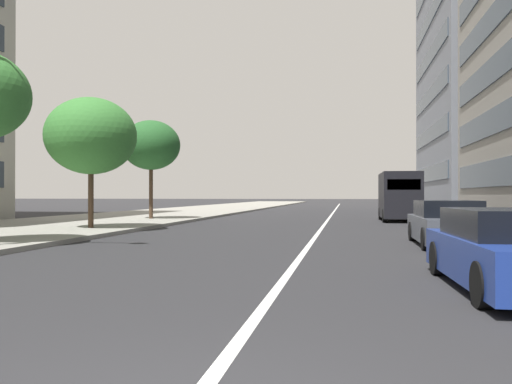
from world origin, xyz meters
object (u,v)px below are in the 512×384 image
at_px(delivery_van_ahead, 399,195).
at_px(street_tree_far_plaza, 91,136).
at_px(car_far_down_avenue, 447,224).
at_px(street_tree_by_lamp_post, 151,145).

distance_m(delivery_van_ahead, street_tree_far_plaza, 17.29).
height_order(car_far_down_avenue, street_tree_far_plaza, street_tree_far_plaza).
bearing_deg(street_tree_by_lamp_post, car_far_down_avenue, -132.03).
distance_m(car_far_down_avenue, street_tree_far_plaza, 14.15).
height_order(car_far_down_avenue, delivery_van_ahead, delivery_van_ahead).
bearing_deg(street_tree_by_lamp_post, delivery_van_ahead, -80.71).
xyz_separation_m(car_far_down_avenue, street_tree_far_plaza, (3.94, 13.19, 3.26)).
bearing_deg(street_tree_far_plaza, street_tree_by_lamp_post, 4.53).
xyz_separation_m(car_far_down_avenue, delivery_van_ahead, (14.78, -0.06, 0.83)).
relative_size(delivery_van_ahead, street_tree_by_lamp_post, 0.90).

